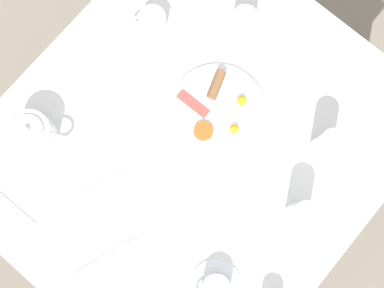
% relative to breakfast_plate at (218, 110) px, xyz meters
% --- Properties ---
extents(ground_plane, '(8.00, 8.00, 0.00)m').
position_rel_breakfast_plate_xyz_m(ground_plane, '(0.01, -0.13, -0.75)').
color(ground_plane, gray).
extents(table, '(1.08, 1.21, 0.74)m').
position_rel_breakfast_plate_xyz_m(table, '(0.01, -0.13, -0.07)').
color(table, white).
rests_on(table, ground_plane).
extents(breakfast_plate, '(0.30, 0.30, 0.04)m').
position_rel_breakfast_plate_xyz_m(breakfast_plate, '(0.00, 0.00, 0.00)').
color(breakfast_plate, white).
rests_on(breakfast_plate, table).
extents(teapot_near, '(0.18, 0.12, 0.11)m').
position_rel_breakfast_plate_xyz_m(teapot_near, '(-0.36, -0.41, 0.04)').
color(teapot_near, white).
rests_on(teapot_near, table).
extents(teacup_with_saucer_left, '(0.15, 0.15, 0.06)m').
position_rel_breakfast_plate_xyz_m(teacup_with_saucer_left, '(0.33, -0.40, 0.02)').
color(teacup_with_saucer_left, white).
rests_on(teacup_with_saucer_left, table).
extents(teacup_with_saucer_right, '(0.15, 0.15, 0.06)m').
position_rel_breakfast_plate_xyz_m(teacup_with_saucer_right, '(-0.33, 0.08, 0.02)').
color(teacup_with_saucer_right, white).
rests_on(teacup_with_saucer_right, table).
extents(water_glass_tall, '(0.07, 0.07, 0.13)m').
position_rel_breakfast_plate_xyz_m(water_glass_tall, '(0.31, 0.11, 0.06)').
color(water_glass_tall, white).
rests_on(water_glass_tall, table).
extents(water_glass_short, '(0.07, 0.07, 0.12)m').
position_rel_breakfast_plate_xyz_m(water_glass_short, '(-0.11, 0.24, 0.05)').
color(water_glass_short, white).
rests_on(water_glass_short, table).
extents(wine_glass_spare, '(0.07, 0.07, 0.12)m').
position_rel_breakfast_plate_xyz_m(wine_glass_spare, '(0.37, -0.09, 0.05)').
color(wine_glass_spare, white).
rests_on(wine_glass_spare, table).
extents(knife_by_plate, '(0.08, 0.20, 0.00)m').
position_rel_breakfast_plate_xyz_m(knife_by_plate, '(0.03, -0.55, -0.01)').
color(knife_by_plate, silver).
rests_on(knife_by_plate, table).
extents(spoon_for_tea, '(0.07, 0.16, 0.00)m').
position_rel_breakfast_plate_xyz_m(spoon_for_tea, '(-0.13, -0.41, -0.01)').
color(spoon_for_tea, silver).
rests_on(spoon_for_tea, table).
extents(fork_spare, '(0.17, 0.02, 0.00)m').
position_rel_breakfast_plate_xyz_m(fork_spare, '(-0.27, -0.61, -0.01)').
color(fork_spare, silver).
rests_on(fork_spare, table).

